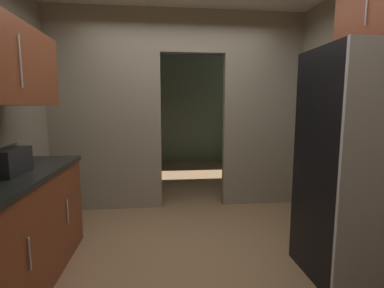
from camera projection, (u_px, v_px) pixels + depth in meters
The scene contains 6 objects.
ground at pixel (190, 260), 2.59m from camera, with size 20.00×20.00×0.00m, color #93704C.
kitchen_partition at pixel (176, 106), 3.86m from camera, with size 3.47×0.12×2.69m.
adjoining_room_shell at pixel (173, 110), 6.04m from camera, with size 3.47×3.31×2.69m.
refrigerator at pixel (360, 166), 2.26m from camera, with size 0.79×0.71×1.86m.
lower_cabinet_run at pixel (9, 234), 2.11m from camera, with size 0.64×1.67×0.91m.
boombox at pixel (8, 162), 2.07m from camera, with size 0.20×0.36×0.22m.
Camera 1 is at (-0.25, -2.42, 1.40)m, focal length 26.16 mm.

